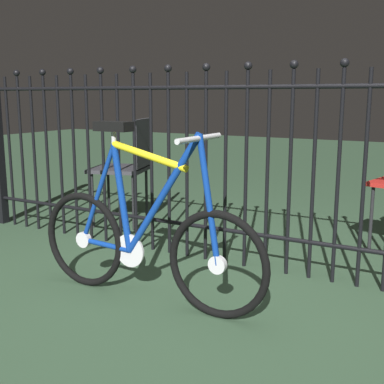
{
  "coord_description": "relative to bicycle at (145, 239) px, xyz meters",
  "views": [
    {
      "loc": [
        1.15,
        -2.08,
        1.07
      ],
      "look_at": [
        -0.13,
        0.2,
        0.55
      ],
      "focal_mm": 46.06,
      "sensor_mm": 36.0,
      "label": 1
    }
  ],
  "objects": [
    {
      "name": "bicycle",
      "position": [
        0.0,
        0.0,
        0.0
      ],
      "size": [
        1.38,
        0.4,
        0.93
      ],
      "color": "black",
      "rests_on": "ground"
    },
    {
      "name": "ground_plane",
      "position": [
        0.26,
        0.06,
        -0.34
      ],
      "size": [
        20.0,
        20.0,
        0.0
      ],
      "primitive_type": "plane",
      "color": "#2E4831"
    },
    {
      "name": "chair_charcoal",
      "position": [
        -1.0,
        1.23,
        0.2
      ],
      "size": [
        0.55,
        0.54,
        0.88
      ],
      "color": "black",
      "rests_on": "ground"
    },
    {
      "name": "iron_fence",
      "position": [
        0.21,
        0.74,
        0.33
      ],
      "size": [
        4.56,
        0.07,
        1.33
      ],
      "color": "black",
      "rests_on": "ground"
    }
  ]
}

